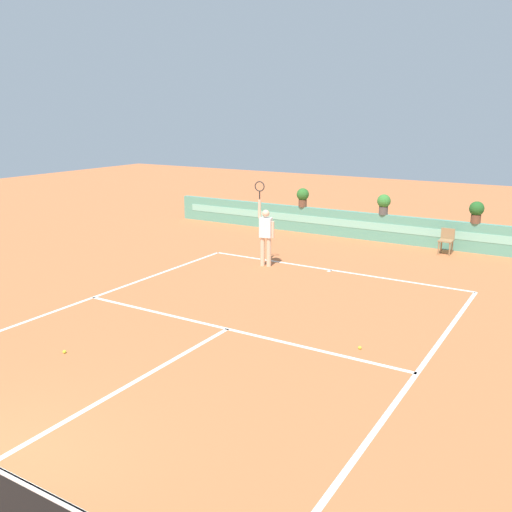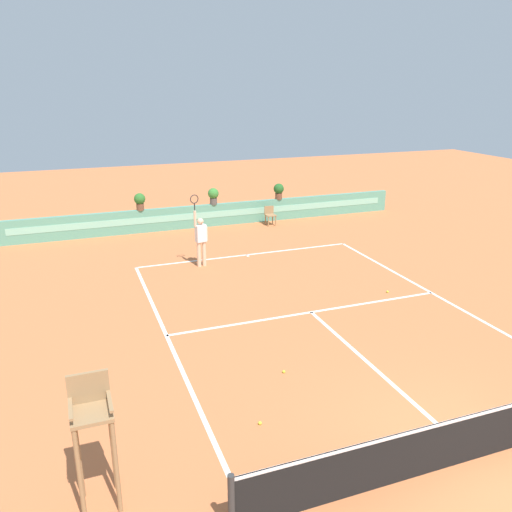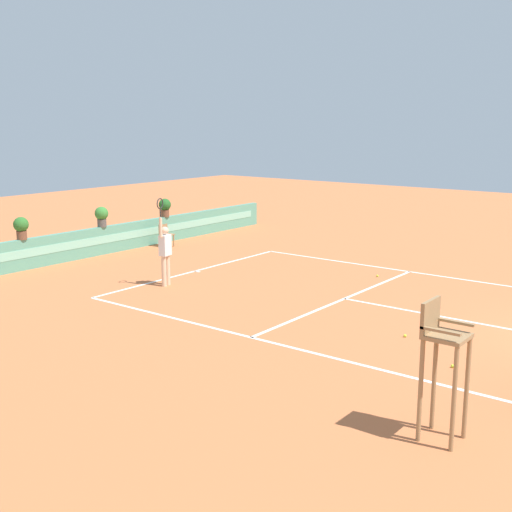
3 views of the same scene
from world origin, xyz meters
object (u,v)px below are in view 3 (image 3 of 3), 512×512
object	(u,v)px
umpire_chair	(442,354)
tennis_player	(165,250)
ball_kid_chair	(166,234)
tennis_ball_mid_court	(453,366)
potted_plant_right	(165,206)
tennis_ball_by_sideline	(405,336)
tennis_ball_near_baseline	(377,276)
potted_plant_left	(21,227)
potted_plant_centre	(102,215)

from	to	relation	value
umpire_chair	tennis_player	distance (m)	10.87
ball_kid_chair	tennis_player	bearing A→B (deg)	-134.81
tennis_ball_mid_court	potted_plant_right	size ratio (longest dim) A/B	0.09
umpire_chair	tennis_ball_by_sideline	size ratio (longest dim) A/B	31.47
umpire_chair	tennis_player	world-z (taller)	tennis_player
ball_kid_chair	tennis_ball_by_sideline	distance (m)	12.77
tennis_ball_near_baseline	potted_plant_right	size ratio (longest dim) A/B	0.09
umpire_chair	potted_plant_left	world-z (taller)	umpire_chair
tennis_ball_near_baseline	umpire_chair	bearing A→B (deg)	-147.94
ball_kid_chair	tennis_ball_by_sideline	size ratio (longest dim) A/B	12.50
tennis_ball_mid_court	potted_plant_left	size ratio (longest dim) A/B	0.09
tennis_player	potted_plant_left	xyz separation A→B (m)	(-1.33, 5.11, 0.36)
umpire_chair	tennis_ball_by_sideline	bearing A→B (deg)	30.63
potted_plant_centre	potted_plant_right	distance (m)	3.16
potted_plant_left	potted_plant_right	distance (m)	6.40
tennis_ball_mid_court	ball_kid_chair	bearing A→B (deg)	67.43
ball_kid_chair	potted_plant_left	world-z (taller)	potted_plant_left
tennis_ball_near_baseline	potted_plant_right	world-z (taller)	potted_plant_right
tennis_ball_by_sideline	potted_plant_left	world-z (taller)	potted_plant_left
tennis_ball_by_sideline	tennis_player	bearing A→B (deg)	89.22
ball_kid_chair	tennis_ball_mid_court	distance (m)	14.62
tennis_player	tennis_ball_mid_court	distance (m)	9.25
tennis_ball_by_sideline	potted_plant_centre	world-z (taller)	potted_plant_centre
tennis_player	potted_plant_left	world-z (taller)	tennis_player
ball_kid_chair	potted_plant_left	size ratio (longest dim) A/B	1.17
tennis_ball_mid_court	tennis_ball_by_sideline	bearing A→B (deg)	53.15
tennis_player	potted_plant_left	bearing A→B (deg)	104.54
umpire_chair	tennis_ball_near_baseline	bearing A→B (deg)	32.06
potted_plant_left	potted_plant_right	xyz separation A→B (m)	(6.40, 0.00, 0.00)
umpire_chair	potted_plant_left	distance (m)	15.40
umpire_chair	tennis_ball_mid_court	size ratio (longest dim) A/B	31.47
potted_plant_left	potted_plant_centre	bearing A→B (deg)	0.00
ball_kid_chair	potted_plant_right	distance (m)	1.39
tennis_ball_by_sideline	potted_plant_right	bearing A→B (deg)	67.81
tennis_player	ball_kid_chair	bearing A→B (deg)	45.19
tennis_ball_mid_court	potted_plant_centre	world-z (taller)	potted_plant_centre
tennis_ball_by_sideline	umpire_chair	bearing A→B (deg)	-149.37
umpire_chair	tennis_player	size ratio (longest dim) A/B	0.83
umpire_chair	tennis_ball_mid_court	xyz separation A→B (m)	(2.97, 0.90, -1.31)
ball_kid_chair	tennis_ball_by_sideline	xyz separation A→B (m)	(-4.46, -11.96, -0.44)
ball_kid_chair	tennis_ball_near_baseline	size ratio (longest dim) A/B	12.50
ball_kid_chair	potted_plant_left	xyz separation A→B (m)	(-5.68, 0.73, 0.93)
tennis_ball_near_baseline	potted_plant_centre	bearing A→B (deg)	106.56
tennis_player	tennis_ball_near_baseline	bearing A→B (deg)	-42.83
ball_kid_chair	potted_plant_right	bearing A→B (deg)	45.44
tennis_ball_by_sideline	potted_plant_right	world-z (taller)	potted_plant_right
potted_plant_left	tennis_ball_near_baseline	bearing A→B (deg)	-57.45
tennis_ball_by_sideline	potted_plant_centre	distance (m)	12.92
umpire_chair	potted_plant_right	size ratio (longest dim) A/B	2.96
umpire_chair	ball_kid_chair	size ratio (longest dim) A/B	2.52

